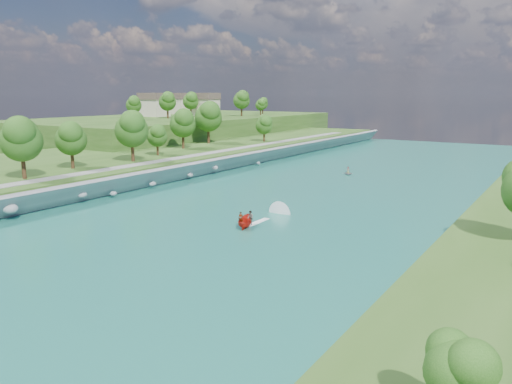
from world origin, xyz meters
The scene contains 11 objects.
ground centered at (0.00, 0.00, 0.00)m, with size 260.00×260.00×0.00m, color #2D5119.
river_water centered at (0.00, 20.00, 0.05)m, with size 55.00×240.00×0.10m, color #1B6759.
berm_west centered at (-50.00, 20.00, 1.75)m, with size 45.00×240.00×3.50m, color #2D5119.
ridge_west centered at (-82.50, 95.00, 4.50)m, with size 60.00×120.00×9.00m, color #2D5119.
riprap_bank centered at (-25.85, 19.14, 1.80)m, with size 4.32×236.00×4.25m.
riverside_path centered at (-32.50, 20.00, 3.55)m, with size 3.00×200.00×0.10m, color gray.
ridge_houses centered at (-88.67, 100.00, 13.31)m, with size 29.50×29.50×8.40m.
trees_west centered at (-40.99, 5.42, 9.30)m, with size 18.73×150.29×13.52m.
trees_ridge centered at (-72.91, 96.24, 13.85)m, with size 21.19×66.83×10.77m.
motorboat centered at (4.11, 8.35, 0.80)m, with size 3.60×18.98×2.16m.
raft centered at (-1.32, 54.36, 0.48)m, with size 3.25×3.68×1.69m.
Camera 1 is at (39.20, -45.14, 17.22)m, focal length 35.00 mm.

